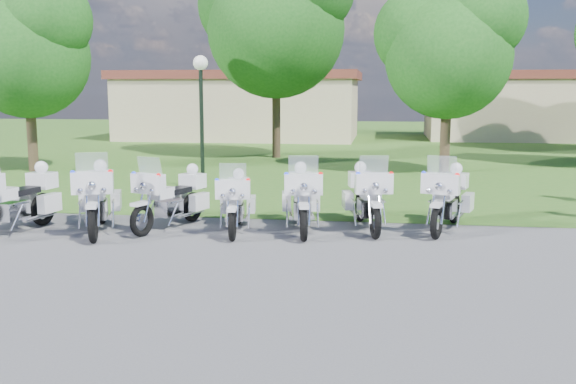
# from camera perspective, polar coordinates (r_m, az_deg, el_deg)

# --- Properties ---
(ground) EXTENTS (100.00, 100.00, 0.00)m
(ground) POSITION_cam_1_polar(r_m,az_deg,el_deg) (12.08, -4.90, -5.25)
(ground) COLOR #535458
(ground) RESTS_ON ground
(grass_lawn) EXTENTS (100.00, 48.00, 0.01)m
(grass_lawn) POSITION_cam_1_polar(r_m,az_deg,el_deg) (38.60, 4.35, 4.60)
(grass_lawn) COLOR #336921
(grass_lawn) RESTS_ON ground
(motorcycle_1) EXTENTS (1.14, 2.58, 1.75)m
(motorcycle_1) POSITION_cam_1_polar(r_m,az_deg,el_deg) (14.59, -22.98, -0.52)
(motorcycle_1) COLOR black
(motorcycle_1) RESTS_ON ground
(motorcycle_2) EXTENTS (1.41, 2.53, 1.77)m
(motorcycle_2) POSITION_cam_1_polar(r_m,az_deg,el_deg) (14.16, -16.56, -0.42)
(motorcycle_2) COLOR black
(motorcycle_2) RESTS_ON ground
(motorcycle_3) EXTENTS (1.30, 2.32, 1.62)m
(motorcycle_3) POSITION_cam_1_polar(r_m,az_deg,el_deg) (14.18, -10.25, -0.42)
(motorcycle_3) COLOR black
(motorcycle_3) RESTS_ON ground
(motorcycle_4) EXTENTS (0.95, 2.28, 1.54)m
(motorcycle_4) POSITION_cam_1_polar(r_m,az_deg,el_deg) (13.67, -4.63, -0.81)
(motorcycle_4) COLOR black
(motorcycle_4) RESTS_ON ground
(motorcycle_5) EXTENTS (1.08, 2.51, 1.70)m
(motorcycle_5) POSITION_cam_1_polar(r_m,az_deg,el_deg) (13.69, 1.23, -0.49)
(motorcycle_5) COLOR black
(motorcycle_5) RESTS_ON ground
(motorcycle_6) EXTENTS (1.14, 2.47, 1.67)m
(motorcycle_6) POSITION_cam_1_polar(r_m,az_deg,el_deg) (13.97, 6.98, -0.39)
(motorcycle_6) COLOR black
(motorcycle_6) RESTS_ON ground
(motorcycle_7) EXTENTS (1.28, 2.42, 1.67)m
(motorcycle_7) POSITION_cam_1_polar(r_m,az_deg,el_deg) (14.18, 14.05, -0.46)
(motorcycle_7) COLOR black
(motorcycle_7) RESTS_ON ground
(lamp_post) EXTENTS (0.44, 0.44, 4.00)m
(lamp_post) POSITION_cam_1_polar(r_m,az_deg,el_deg) (19.52, -7.74, 9.12)
(lamp_post) COLOR black
(lamp_post) RESTS_ON ground
(tree_0) EXTENTS (5.23, 4.46, 6.97)m
(tree_0) POSITION_cam_1_polar(r_m,az_deg,el_deg) (25.54, -22.28, 12.05)
(tree_0) COLOR #38281C
(tree_0) RESTS_ON ground
(tree_1) EXTENTS (6.96, 5.94, 9.27)m
(tree_1) POSITION_cam_1_polar(r_m,az_deg,el_deg) (28.70, -1.17, 15.37)
(tree_1) COLOR #38281C
(tree_1) RESTS_ON ground
(tree_2) EXTENTS (5.20, 4.44, 6.93)m
(tree_2) POSITION_cam_1_polar(r_m,az_deg,el_deg) (23.82, 13.99, 12.66)
(tree_2) COLOR #38281C
(tree_2) RESTS_ON ground
(building_west) EXTENTS (14.56, 8.32, 4.10)m
(building_west) POSITION_cam_1_polar(r_m,az_deg,el_deg) (40.35, -4.12, 7.73)
(building_west) COLOR tan
(building_west) RESTS_ON ground
(building_east) EXTENTS (11.44, 7.28, 4.10)m
(building_east) POSITION_cam_1_polar(r_m,az_deg,el_deg) (42.22, 19.88, 7.28)
(building_east) COLOR tan
(building_east) RESTS_ON ground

